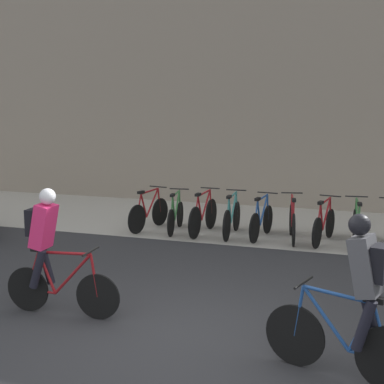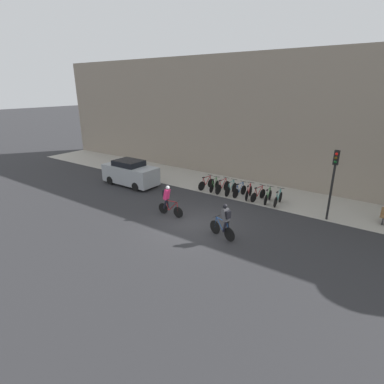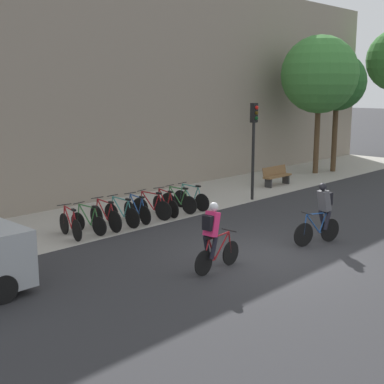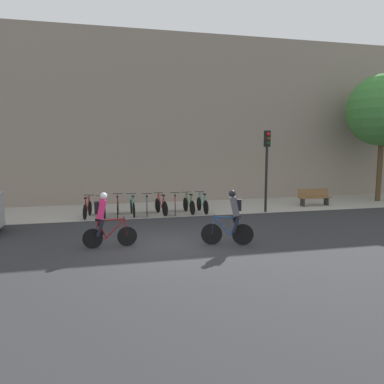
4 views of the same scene
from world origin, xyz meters
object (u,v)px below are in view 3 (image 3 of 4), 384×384
at_px(parked_bike_6, 165,205).
at_px(parked_bike_7, 179,202).
at_px(parked_bike_3, 122,214).
at_px(parked_bike_5, 152,207).
at_px(bench, 276,175).
at_px(parked_bike_8, 191,199).
at_px(cyclist_pink, 213,235).
at_px(parked_bike_2, 106,217).
at_px(parked_bike_1, 89,222).
at_px(cyclist_grey, 322,212).
at_px(traffic_light_pole, 254,134).
at_px(parked_bike_0, 70,225).
at_px(parked_bike_4, 137,211).

relative_size(parked_bike_6, parked_bike_7, 0.99).
bearing_deg(parked_bike_3, parked_bike_5, 0.04).
xyz_separation_m(parked_bike_5, bench, (8.25, 0.55, 0.07)).
xyz_separation_m(parked_bike_5, parked_bike_8, (1.98, -0.00, -0.01)).
distance_m(cyclist_pink, parked_bike_7, 6.49).
bearing_deg(parked_bike_8, bench, 5.05).
bearing_deg(parked_bike_5, parked_bike_2, -179.99).
height_order(parked_bike_1, parked_bike_8, parked_bike_8).
distance_m(cyclist_pink, cyclist_grey, 4.08).
bearing_deg(cyclist_grey, traffic_light_pole, 55.71).
relative_size(parked_bike_0, bench, 0.91).
height_order(cyclist_pink, parked_bike_2, cyclist_pink).
height_order(cyclist_pink, parked_bike_7, cyclist_pink).
bearing_deg(parked_bike_5, parked_bike_7, -0.01).
bearing_deg(bench, parked_bike_1, -177.08).
height_order(cyclist_grey, parked_bike_3, cyclist_grey).
distance_m(parked_bike_7, parked_bike_8, 0.66).
bearing_deg(parked_bike_2, bench, 3.10).
height_order(cyclist_pink, parked_bike_0, cyclist_pink).
bearing_deg(parked_bike_7, parked_bike_2, -180.00).
height_order(cyclist_grey, traffic_light_pole, traffic_light_pole).
distance_m(cyclist_pink, parked_bike_3, 5.32).
bearing_deg(parked_bike_0, parked_bike_1, -0.08).
xyz_separation_m(cyclist_grey, parked_bike_3, (-2.74, 5.78, -0.54)).
relative_size(parked_bike_0, parked_bike_4, 1.01).
height_order(cyclist_pink, bench, cyclist_pink).
xyz_separation_m(cyclist_pink, parked_bike_3, (1.29, 5.13, -0.54)).
bearing_deg(parked_bike_8, cyclist_grey, -95.54).
bearing_deg(parked_bike_4, parked_bike_3, -179.95).
distance_m(parked_bike_0, parked_bike_6, 3.96).
xyz_separation_m(parked_bike_1, parked_bike_6, (3.29, -0.00, 0.01)).
height_order(parked_bike_1, parked_bike_5, parked_bike_5).
bearing_deg(traffic_light_pole, parked_bike_4, 174.22).
xyz_separation_m(cyclist_pink, parked_bike_0, (-0.69, 5.13, -0.55)).
xyz_separation_m(cyclist_grey, parked_bike_8, (0.56, 5.78, -0.55)).
bearing_deg(parked_bike_5, parked_bike_0, 180.00).
distance_m(parked_bike_3, parked_bike_7, 2.64).
bearing_deg(parked_bike_2, parked_bike_3, -0.04).
relative_size(parked_bike_4, parked_bike_7, 0.96).
bearing_deg(cyclist_grey, parked_bike_4, 109.80).
height_order(cyclist_pink, parked_bike_4, cyclist_pink).
bearing_deg(parked_bike_5, cyclist_pink, -116.98).
relative_size(parked_bike_4, parked_bike_5, 0.96).
bearing_deg(parked_bike_4, parked_bike_2, -179.99).
height_order(parked_bike_3, bench, parked_bike_3).
height_order(parked_bike_4, parked_bike_6, parked_bike_4).
xyz_separation_m(cyclist_grey, parked_bike_5, (-1.42, 5.78, -0.54)).
bearing_deg(cyclist_grey, cyclist_pink, 170.95).
xyz_separation_m(parked_bike_0, bench, (11.55, 0.55, 0.08)).
relative_size(cyclist_grey, parked_bike_6, 1.10).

